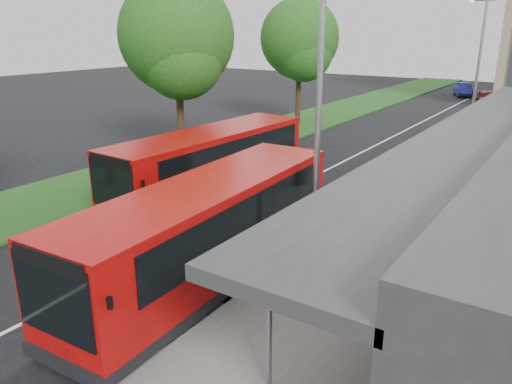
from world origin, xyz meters
TOP-DOWN VIEW (x-y plane):
  - ground at (0.00, 0.00)m, footprint 120.00×120.00m
  - pavement at (6.00, 20.00)m, footprint 5.00×80.00m
  - grass_verge at (-7.00, 20.00)m, footprint 5.00×80.00m
  - lane_centre_line at (0.00, 15.00)m, footprint 0.12×70.00m
  - kerb_dashes at (3.30, 19.00)m, footprint 0.12×56.00m
  - tree_mid at (-7.01, 9.05)m, footprint 5.53×5.53m
  - tree_far at (-7.01, 21.05)m, footprint 5.27×5.27m
  - lamp_post_near at (4.12, 2.00)m, footprint 1.44×0.28m
  - lamp_post_far at (4.12, 22.00)m, footprint 1.44×0.28m
  - bus_main at (2.24, -0.19)m, footprint 2.95×9.75m
  - bus_second at (-1.98, 5.13)m, footprint 2.80×9.65m
  - litter_bin at (5.73, 8.69)m, footprint 0.58×0.58m
  - bollard at (5.51, 18.54)m, footprint 0.19×0.19m
  - car_near at (2.26, 38.13)m, footprint 2.72×4.19m
  - car_far at (-0.94, 43.74)m, footprint 2.67×4.10m

SIDE VIEW (x-z plane):
  - ground at x=0.00m, z-range 0.00..0.00m
  - kerb_dashes at x=3.30m, z-range 0.00..0.01m
  - lane_centre_line at x=0.00m, z-range 0.00..0.01m
  - grass_verge at x=-7.00m, z-range 0.00..0.10m
  - pavement at x=6.00m, z-range 0.00..0.15m
  - car_far at x=-0.94m, z-range 0.00..1.28m
  - bollard at x=5.51m, z-range 0.15..1.13m
  - litter_bin at x=5.73m, z-range 0.15..1.17m
  - car_near at x=2.26m, z-range 0.00..1.33m
  - bus_second at x=-1.98m, z-range 0.04..2.74m
  - bus_main at x=2.24m, z-range 0.04..2.76m
  - lamp_post_near at x=4.12m, z-range 0.72..8.72m
  - lamp_post_far at x=4.12m, z-range 0.72..8.72m
  - tree_far at x=-7.01m, z-range 1.23..9.70m
  - tree_mid at x=-7.01m, z-range 1.30..10.19m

